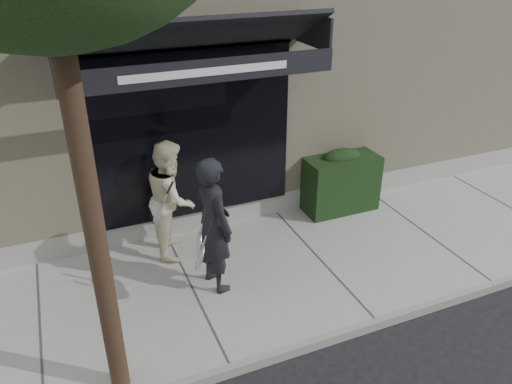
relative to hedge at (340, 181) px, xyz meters
name	(u,v)px	position (x,y,z in m)	size (l,w,h in m)	color
ground	(317,263)	(-1.10, -1.25, -0.66)	(80.00, 80.00, 0.00)	black
sidewalk	(318,260)	(-1.10, -1.25, -0.60)	(20.00, 3.00, 0.12)	gray
curb	(376,324)	(-1.10, -2.80, -0.59)	(20.00, 0.10, 0.14)	gray
building_facade	(210,31)	(-1.11, 3.71, 2.08)	(14.30, 8.04, 5.64)	#C1B693
hedge	(340,181)	(0.00, 0.00, 0.00)	(1.30, 0.70, 1.14)	black
pedestrian_front	(213,225)	(-2.76, -1.27, 0.43)	(0.73, 0.96, 1.95)	black
pedestrian_back	(172,198)	(-3.06, -0.19, 0.37)	(0.91, 1.04, 1.82)	beige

